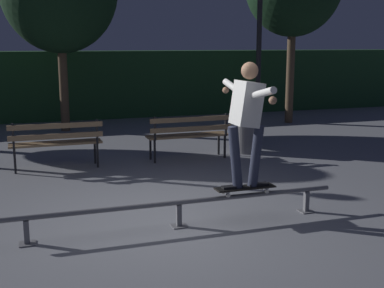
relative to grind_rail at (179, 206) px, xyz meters
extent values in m
plane|color=slate|center=(0.00, 0.28, -0.26)|extent=(90.00, 90.00, 0.00)
cube|color=#234C28|center=(0.00, 9.84, 0.73)|extent=(24.00, 1.20, 1.98)
cylinder|color=slate|center=(0.00, 0.00, 0.04)|extent=(4.16, 0.06, 0.06)
cube|color=slate|center=(-1.77, 0.00, -0.12)|extent=(0.06, 0.06, 0.28)
cube|color=slate|center=(-1.77, 0.00, -0.25)|extent=(0.18, 0.18, 0.01)
cube|color=slate|center=(0.00, 0.00, -0.12)|extent=(0.06, 0.06, 0.28)
cube|color=slate|center=(0.00, 0.00, -0.25)|extent=(0.18, 0.18, 0.01)
cube|color=slate|center=(1.77, 0.00, -0.12)|extent=(0.06, 0.06, 0.28)
cube|color=slate|center=(1.77, 0.00, -0.25)|extent=(0.18, 0.18, 0.01)
cube|color=black|center=(0.87, 0.00, 0.15)|extent=(0.78, 0.21, 0.02)
cube|color=black|center=(0.87, 0.00, 0.16)|extent=(0.77, 0.20, 0.00)
cube|color=#9E9EA3|center=(1.14, 0.00, 0.14)|extent=(0.05, 0.17, 0.02)
cube|color=#9E9EA3|center=(0.61, 0.00, 0.14)|extent=(0.05, 0.17, 0.02)
cylinder|color=beige|center=(1.14, -0.08, 0.10)|extent=(0.05, 0.03, 0.05)
cylinder|color=beige|center=(1.14, 0.08, 0.10)|extent=(0.05, 0.03, 0.05)
cylinder|color=beige|center=(0.61, -0.08, 0.10)|extent=(0.05, 0.03, 0.05)
cylinder|color=beige|center=(0.61, 0.08, 0.10)|extent=(0.05, 0.03, 0.05)
cube|color=black|center=(1.05, 0.00, 0.18)|extent=(0.26, 0.10, 0.03)
cube|color=black|center=(0.69, 0.00, 0.18)|extent=(0.26, 0.10, 0.03)
cylinder|color=#282D42|center=(1.01, 0.00, 0.55)|extent=(0.21, 0.13, 0.79)
cylinder|color=#282D42|center=(0.73, 0.00, 0.55)|extent=(0.21, 0.13, 0.79)
cube|color=silver|center=(0.87, 0.00, 1.21)|extent=(0.34, 0.36, 0.57)
cylinder|color=silver|center=(0.88, -0.38, 1.37)|extent=(0.09, 0.61, 0.21)
cylinder|color=silver|center=(0.87, 0.38, 1.37)|extent=(0.09, 0.61, 0.21)
sphere|color=#A37556|center=(0.88, -0.66, 1.32)|extent=(0.09, 0.09, 0.09)
sphere|color=#A37556|center=(0.87, 0.66, 1.32)|extent=(0.09, 0.09, 0.09)
sphere|color=#A37556|center=(0.90, 0.00, 1.61)|extent=(0.21, 0.21, 0.21)
cube|color=black|center=(-0.50, 3.68, -0.04)|extent=(0.04, 0.04, 0.44)
cube|color=black|center=(-0.50, 3.36, -0.04)|extent=(0.04, 0.04, 0.44)
cube|color=black|center=(-0.49, 3.32, 0.40)|extent=(0.04, 0.04, 0.44)
cube|color=black|center=(-1.91, 3.67, -0.04)|extent=(0.04, 0.04, 0.44)
cube|color=black|center=(-1.90, 3.35, -0.04)|extent=(0.04, 0.04, 0.44)
cube|color=black|center=(-1.90, 3.31, 0.40)|extent=(0.04, 0.04, 0.44)
cube|color=#937551|center=(-1.20, 3.66, 0.20)|extent=(1.60, 0.10, 0.04)
cube|color=#937551|center=(-1.20, 3.52, 0.20)|extent=(1.60, 0.10, 0.04)
cube|color=#937551|center=(-1.20, 3.38, 0.20)|extent=(1.60, 0.10, 0.04)
cube|color=#937551|center=(-1.20, 3.31, 0.36)|extent=(1.60, 0.05, 0.09)
cube|color=#937551|center=(-1.20, 3.31, 0.54)|extent=(1.60, 0.05, 0.09)
cube|color=black|center=(1.97, 3.68, -0.04)|extent=(0.04, 0.04, 0.44)
cube|color=black|center=(1.97, 3.36, -0.04)|extent=(0.04, 0.04, 0.44)
cube|color=black|center=(1.97, 3.32, 0.40)|extent=(0.04, 0.04, 0.44)
cube|color=black|center=(0.56, 3.67, -0.04)|extent=(0.04, 0.04, 0.44)
cube|color=black|center=(0.56, 3.35, -0.04)|extent=(0.04, 0.04, 0.44)
cube|color=black|center=(0.56, 3.31, 0.40)|extent=(0.04, 0.04, 0.44)
cube|color=#937551|center=(1.26, 3.66, 0.20)|extent=(1.60, 0.10, 0.04)
cube|color=#937551|center=(1.26, 3.52, 0.20)|extent=(1.60, 0.10, 0.04)
cube|color=#937551|center=(1.26, 3.38, 0.20)|extent=(1.60, 0.10, 0.04)
cube|color=#937551|center=(1.26, 3.31, 0.36)|extent=(1.60, 0.05, 0.09)
cube|color=#937551|center=(1.26, 3.31, 0.54)|extent=(1.60, 0.05, 0.09)
cylinder|color=brown|center=(5.39, 7.00, 1.09)|extent=(0.22, 0.22, 2.70)
cylinder|color=brown|center=(-0.70, 7.59, 0.89)|extent=(0.22, 0.22, 2.30)
cylinder|color=black|center=(3.23, 4.56, 1.54)|extent=(0.11, 0.11, 3.60)
cylinder|color=black|center=(3.23, 4.56, -0.20)|extent=(0.20, 0.20, 0.12)
cylinder|color=slate|center=(2.58, 3.71, 0.13)|extent=(0.48, 0.48, 0.78)
torus|color=black|center=(2.58, 3.71, 0.52)|extent=(0.52, 0.52, 0.04)
camera|label=1|loc=(-1.73, -5.66, 1.94)|focal=47.78mm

